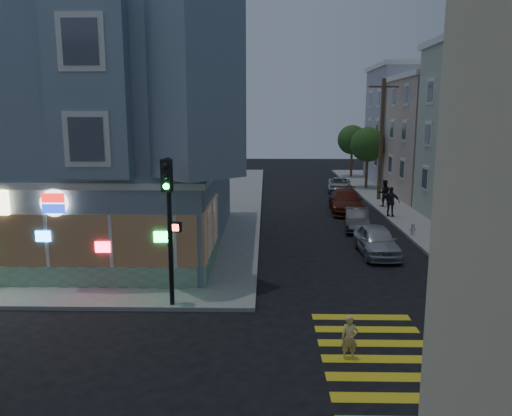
{
  "coord_description": "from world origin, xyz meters",
  "views": [
    {
      "loc": [
        3.36,
        -13.9,
        6.63
      ],
      "look_at": [
        2.94,
        6.61,
        2.72
      ],
      "focal_mm": 35.0,
      "sensor_mm": 36.0,
      "label": 1
    }
  ],
  "objects_px": {
    "pedestrian_a": "(384,193)",
    "traffic_signal": "(169,208)",
    "parked_car_c": "(346,201)",
    "parked_car_d": "(339,185)",
    "pedestrian_b": "(391,202)",
    "parked_car_b": "(357,219)",
    "street_tree_far": "(352,140)",
    "parked_car_a": "(377,241)",
    "fire_hydrant": "(413,228)",
    "street_tree_near": "(368,145)",
    "running_child": "(350,338)",
    "utility_pole": "(381,138)"
  },
  "relations": [
    {
      "from": "street_tree_near",
      "to": "parked_car_d",
      "type": "xyz_separation_m",
      "value": [
        -2.54,
        -1.29,
        -3.35
      ]
    },
    {
      "from": "parked_car_b",
      "to": "traffic_signal",
      "type": "distance_m",
      "value": 15.07
    },
    {
      "from": "utility_pole",
      "to": "street_tree_far",
      "type": "xyz_separation_m",
      "value": [
        0.2,
        14.0,
        -0.86
      ]
    },
    {
      "from": "pedestrian_b",
      "to": "traffic_signal",
      "type": "distance_m",
      "value": 19.07
    },
    {
      "from": "street_tree_near",
      "to": "parked_car_b",
      "type": "relative_size",
      "value": 1.42
    },
    {
      "from": "parked_car_c",
      "to": "traffic_signal",
      "type": "bearing_deg",
      "value": -113.21
    },
    {
      "from": "parked_car_c",
      "to": "parked_car_a",
      "type": "bearing_deg",
      "value": -87.74
    },
    {
      "from": "pedestrian_b",
      "to": "parked_car_a",
      "type": "height_order",
      "value": "pedestrian_b"
    },
    {
      "from": "utility_pole",
      "to": "traffic_signal",
      "type": "xyz_separation_m",
      "value": [
        -11.85,
        -21.83,
        -1.23
      ]
    },
    {
      "from": "parked_car_a",
      "to": "fire_hydrant",
      "type": "height_order",
      "value": "parked_car_a"
    },
    {
      "from": "traffic_signal",
      "to": "fire_hydrant",
      "type": "relative_size",
      "value": 7.26
    },
    {
      "from": "utility_pole",
      "to": "pedestrian_a",
      "type": "height_order",
      "value": "utility_pole"
    },
    {
      "from": "street_tree_far",
      "to": "parked_car_c",
      "type": "distance_m",
      "value": 19.08
    },
    {
      "from": "street_tree_far",
      "to": "fire_hydrant",
      "type": "bearing_deg",
      "value": -92.02
    },
    {
      "from": "pedestrian_b",
      "to": "parked_car_c",
      "type": "distance_m",
      "value": 3.27
    },
    {
      "from": "parked_car_c",
      "to": "traffic_signal",
      "type": "relative_size",
      "value": 1.02
    },
    {
      "from": "street_tree_near",
      "to": "pedestrian_b",
      "type": "xyz_separation_m",
      "value": [
        -0.9,
        -12.56,
        -2.84
      ]
    },
    {
      "from": "street_tree_near",
      "to": "traffic_signal",
      "type": "distance_m",
      "value": 30.32
    },
    {
      "from": "pedestrian_b",
      "to": "parked_car_b",
      "type": "xyz_separation_m",
      "value": [
        -2.7,
        -3.14,
        -0.48
      ]
    },
    {
      "from": "street_tree_far",
      "to": "pedestrian_b",
      "type": "distance_m",
      "value": 20.77
    },
    {
      "from": "street_tree_near",
      "to": "fire_hydrant",
      "type": "xyz_separation_m",
      "value": [
        -0.9,
        -17.48,
        -3.42
      ]
    },
    {
      "from": "parked_car_d",
      "to": "running_child",
      "type": "bearing_deg",
      "value": -90.93
    },
    {
      "from": "parked_car_b",
      "to": "pedestrian_b",
      "type": "bearing_deg",
      "value": 57.3
    },
    {
      "from": "parked_car_c",
      "to": "utility_pole",
      "type": "bearing_deg",
      "value": 57.67
    },
    {
      "from": "running_child",
      "to": "parked_car_d",
      "type": "distance_m",
      "value": 30.2
    },
    {
      "from": "fire_hydrant",
      "to": "parked_car_a",
      "type": "bearing_deg",
      "value": -128.25
    },
    {
      "from": "traffic_signal",
      "to": "fire_hydrant",
      "type": "xyz_separation_m",
      "value": [
        11.15,
        10.35,
        -3.05
      ]
    },
    {
      "from": "parked_car_c",
      "to": "parked_car_d",
      "type": "relative_size",
      "value": 1.22
    },
    {
      "from": "parked_car_b",
      "to": "street_tree_far",
      "type": "bearing_deg",
      "value": 89.32
    },
    {
      "from": "street_tree_far",
      "to": "running_child",
      "type": "bearing_deg",
      "value": -99.49
    },
    {
      "from": "running_child",
      "to": "pedestrian_a",
      "type": "xyz_separation_m",
      "value": [
        6.05,
        22.22,
        0.46
      ]
    },
    {
      "from": "pedestrian_a",
      "to": "traffic_signal",
      "type": "relative_size",
      "value": 0.37
    },
    {
      "from": "street_tree_near",
      "to": "running_child",
      "type": "height_order",
      "value": "street_tree_near"
    },
    {
      "from": "parked_car_c",
      "to": "fire_hydrant",
      "type": "xyz_separation_m",
      "value": [
        2.52,
        -6.98,
        -0.23
      ]
    },
    {
      "from": "pedestrian_a",
      "to": "parked_car_d",
      "type": "distance_m",
      "value": 7.99
    },
    {
      "from": "pedestrian_b",
      "to": "parked_car_c",
      "type": "xyz_separation_m",
      "value": [
        -2.52,
        2.06,
        -0.35
      ]
    },
    {
      "from": "street_tree_near",
      "to": "street_tree_far",
      "type": "xyz_separation_m",
      "value": [
        0.0,
        8.0,
        0.0
      ]
    },
    {
      "from": "pedestrian_a",
      "to": "parked_car_b",
      "type": "bearing_deg",
      "value": 66.75
    },
    {
      "from": "parked_car_c",
      "to": "parked_car_d",
      "type": "xyz_separation_m",
      "value": [
        0.88,
        9.21,
        -0.16
      ]
    },
    {
      "from": "parked_car_a",
      "to": "pedestrian_b",
      "type": "bearing_deg",
      "value": 70.78
    },
    {
      "from": "street_tree_near",
      "to": "parked_car_c",
      "type": "bearing_deg",
      "value": -108.04
    },
    {
      "from": "utility_pole",
      "to": "parked_car_b",
      "type": "distance_m",
      "value": 11.1
    },
    {
      "from": "parked_car_c",
      "to": "parked_car_d",
      "type": "height_order",
      "value": "parked_car_c"
    },
    {
      "from": "utility_pole",
      "to": "traffic_signal",
      "type": "distance_m",
      "value": 24.86
    },
    {
      "from": "pedestrian_b",
      "to": "traffic_signal",
      "type": "bearing_deg",
      "value": 78.52
    },
    {
      "from": "parked_car_d",
      "to": "pedestrian_a",
      "type": "bearing_deg",
      "value": -68.58
    },
    {
      "from": "pedestrian_a",
      "to": "fire_hydrant",
      "type": "distance_m",
      "value": 8.5
    },
    {
      "from": "parked_car_a",
      "to": "fire_hydrant",
      "type": "bearing_deg",
      "value": 50.46
    },
    {
      "from": "parked_car_d",
      "to": "traffic_signal",
      "type": "xyz_separation_m",
      "value": [
        -9.51,
        -26.54,
        2.98
      ]
    },
    {
      "from": "utility_pole",
      "to": "parked_car_c",
      "type": "relative_size",
      "value": 1.75
    }
  ]
}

